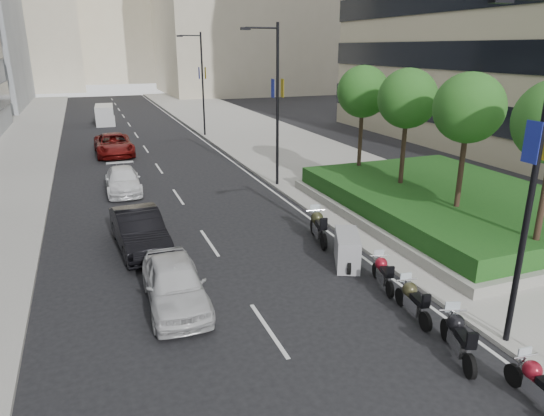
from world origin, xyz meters
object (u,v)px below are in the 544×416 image
motorcycle_3 (413,300)px  motorcycle_4 (383,273)px  lamp_post_0 (532,164)px  lamp_post_1 (275,98)px  motorcycle_5 (347,250)px  car_d (114,145)px  motorcycle_1 (538,385)px  delivery_van (105,116)px  motorcycle_2 (458,337)px  car_a (175,283)px  car_b (139,230)px  lamp_post_2 (201,79)px  car_c (123,180)px  motorcycle_6 (318,227)px

motorcycle_3 → motorcycle_4: bearing=0.5°
lamp_post_0 → lamp_post_1: (0.00, 17.00, 0.00)m
lamp_post_0 → motorcycle_5: 7.65m
car_d → motorcycle_1: bearing=-78.6°
lamp_post_0 → delivery_van: lamp_post_0 is taller
lamp_post_1 → car_d: lamp_post_1 is taller
motorcycle_4 → motorcycle_2: bearing=-171.2°
motorcycle_1 → car_a: size_ratio=0.45×
motorcycle_5 → delivery_van: delivery_van is taller
car_b → delivery_van: delivery_van is taller
lamp_post_2 → car_c: lamp_post_2 is taller
motorcycle_5 → car_a: (-6.49, -0.72, 0.15)m
lamp_post_1 → car_d: (-8.11, 12.51, -4.27)m
motorcycle_3 → car_b: car_b is taller
car_b → car_c: size_ratio=1.07×
lamp_post_0 → car_b: bearing=129.0°
motorcycle_1 → car_b: 14.40m
motorcycle_4 → car_d: size_ratio=0.33×
car_b → car_d: size_ratio=0.85×
motorcycle_2 → car_c: bearing=39.6°
motorcycle_2 → delivery_van: 46.39m
lamp_post_1 → car_b: lamp_post_1 is taller
motorcycle_5 → car_d: 24.39m
car_a → delivery_van: delivery_van is taller
lamp_post_1 → delivery_van: lamp_post_1 is taller
motorcycle_1 → motorcycle_2: bearing=16.5°
lamp_post_1 → lamp_post_0: bearing=-90.0°
motorcycle_2 → car_b: car_b is taller
motorcycle_1 → motorcycle_3: (-0.28, 4.18, 0.01)m
motorcycle_6 → delivery_van: 38.00m
motorcycle_6 → motorcycle_2: bearing=-169.1°
lamp_post_2 → motorcycle_1: (-1.08, -37.05, -4.53)m
lamp_post_2 → car_b: 26.38m
car_d → lamp_post_1: bearing=-58.2°
motorcycle_2 → car_d: 30.20m
lamp_post_1 → motorcycle_5: lamp_post_1 is taller
motorcycle_2 → motorcycle_5: (0.12, 6.02, 0.02)m
delivery_van → car_c: bearing=-87.6°
motorcycle_4 → motorcycle_5: motorcycle_5 is taller
lamp_post_2 → motorcycle_6: lamp_post_2 is taller
motorcycle_3 → car_d: (-6.75, 27.38, 0.25)m
motorcycle_3 → car_a: car_a is taller
lamp_post_0 → car_d: size_ratio=1.57×
lamp_post_1 → delivery_van: 30.33m
motorcycle_2 → motorcycle_4: (0.38, 4.06, -0.07)m
motorcycle_2 → delivery_van: delivery_van is taller
lamp_post_1 → car_a: lamp_post_1 is taller
lamp_post_0 → motorcycle_6: (-1.34, 8.56, -4.42)m
motorcycle_1 → car_d: (-7.03, 31.56, 0.26)m
motorcycle_4 → car_c: bearing=39.8°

